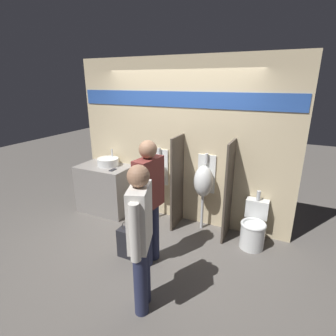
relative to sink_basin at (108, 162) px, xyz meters
The scene contains 13 objects.
ground_plane 1.62m from the sink_basin, 14.35° to the right, with size 16.00×16.00×0.00m, color #5B5651.
display_wall 1.37m from the sink_basin, 12.08° to the left, with size 3.71×0.07×2.70m.
sink_counter 0.51m from the sink_basin, 128.96° to the right, with size 0.96×0.61×0.87m.
sink_basin is the anchor object (origin of this frame).
cell_phone 0.31m from the sink_basin, 37.88° to the right, with size 0.07×0.14×0.01m.
divider_near_counter 1.37m from the sink_basin, ahead, with size 0.03×0.47×1.53m.
divider_mid 2.20m from the sink_basin, ahead, with size 0.03×0.47×1.53m.
urinal_near_counter 0.96m from the sink_basin, ahead, with size 0.31×0.31×1.25m.
urinal_far 1.78m from the sink_basin, ahead, with size 0.31×0.31×1.25m.
toilet 2.70m from the sink_basin, ahead, with size 0.36×0.53×0.80m.
person_in_vest 2.43m from the sink_basin, 44.94° to the right, with size 0.31×0.53×1.61m.
person_with_lanyard 1.75m from the sink_basin, 35.54° to the right, with size 0.23×0.58×1.67m.
shopping_bag 1.70m from the sink_basin, 43.99° to the right, with size 0.28×0.15×0.54m.
Camera 1 is at (1.65, -3.29, 2.32)m, focal length 28.00 mm.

